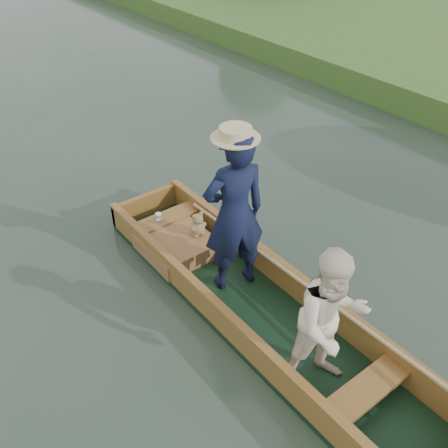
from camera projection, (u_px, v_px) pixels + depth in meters
ground at (255, 313)px, 5.88m from camera, size 120.00×120.00×0.00m
punt at (262, 274)px, 5.42m from camera, size 1.13×5.18×2.14m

